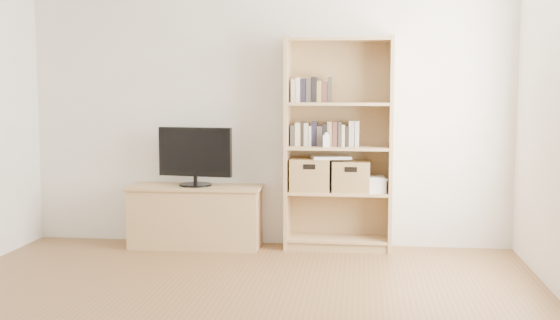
% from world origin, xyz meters
% --- Properties ---
extents(back_wall, '(4.50, 0.02, 2.60)m').
position_xyz_m(back_wall, '(0.00, 2.50, 1.30)').
color(back_wall, silver).
rests_on(back_wall, floor).
extents(tv_stand, '(1.19, 0.46, 0.54)m').
position_xyz_m(tv_stand, '(-0.65, 2.28, 0.27)').
color(tv_stand, tan).
rests_on(tv_stand, floor).
extents(bookshelf, '(0.97, 0.36, 1.93)m').
position_xyz_m(bookshelf, '(0.67, 2.33, 0.96)').
color(bookshelf, tan).
rests_on(bookshelf, floor).
extents(television, '(0.70, 0.15, 0.55)m').
position_xyz_m(television, '(-0.65, 2.28, 0.84)').
color(television, black).
rests_on(television, tv_stand).
extents(books_row_mid, '(0.86, 0.22, 0.23)m').
position_xyz_m(books_row_mid, '(0.67, 2.35, 1.06)').
color(books_row_mid, '#3E3933').
rests_on(books_row_mid, bookshelf).
extents(books_row_upper, '(0.35, 0.13, 0.18)m').
position_xyz_m(books_row_upper, '(0.45, 2.35, 1.43)').
color(books_row_upper, '#3E3933').
rests_on(books_row_upper, bookshelf).
extents(baby_monitor, '(0.06, 0.05, 0.11)m').
position_xyz_m(baby_monitor, '(0.56, 2.22, 1.00)').
color(baby_monitor, white).
rests_on(baby_monitor, bookshelf).
extents(basket_left, '(0.36, 0.30, 0.29)m').
position_xyz_m(basket_left, '(0.41, 2.33, 0.68)').
color(basket_left, '#9F8048').
rests_on(basket_left, bookshelf).
extents(basket_right, '(0.34, 0.28, 0.27)m').
position_xyz_m(basket_right, '(0.78, 2.32, 0.67)').
color(basket_right, '#9F8048').
rests_on(basket_right, bookshelf).
extents(laptop, '(0.39, 0.31, 0.03)m').
position_xyz_m(laptop, '(0.59, 2.32, 0.84)').
color(laptop, silver).
rests_on(laptop, basket_left).
extents(magazine_stack, '(0.19, 0.26, 0.12)m').
position_xyz_m(magazine_stack, '(1.00, 2.32, 0.59)').
color(magazine_stack, silver).
rests_on(magazine_stack, bookshelf).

